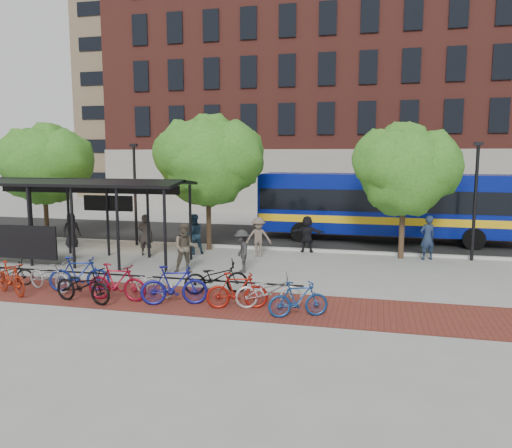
% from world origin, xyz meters
% --- Properties ---
extents(ground, '(160.00, 160.00, 0.00)m').
position_xyz_m(ground, '(0.00, 0.00, 0.00)').
color(ground, '#9E9E99').
rests_on(ground, ground).
extents(asphalt_street, '(160.00, 8.00, 0.01)m').
position_xyz_m(asphalt_street, '(0.00, 8.00, 0.01)').
color(asphalt_street, black).
rests_on(asphalt_street, ground).
extents(curb, '(160.00, 0.25, 0.12)m').
position_xyz_m(curb, '(0.00, 4.00, 0.06)').
color(curb, '#B7B7B2').
rests_on(curb, ground).
extents(brick_strip, '(24.00, 3.00, 0.01)m').
position_xyz_m(brick_strip, '(-2.00, -5.00, 0.00)').
color(brick_strip, maroon).
rests_on(brick_strip, ground).
extents(bike_rack_rail, '(12.00, 0.05, 0.95)m').
position_xyz_m(bike_rack_rail, '(-3.30, -4.10, 0.00)').
color(bike_rack_rail, black).
rests_on(bike_rack_rail, ground).
extents(building_brick, '(55.00, 14.00, 20.00)m').
position_xyz_m(building_brick, '(10.00, 26.00, 10.00)').
color(building_brick, maroon).
rests_on(building_brick, ground).
extents(building_tower, '(22.00, 22.00, 30.00)m').
position_xyz_m(building_tower, '(-16.00, 40.00, 15.00)').
color(building_tower, '#7A664C').
rests_on(building_tower, ground).
extents(bus_shelter, '(10.60, 3.07, 3.60)m').
position_xyz_m(bus_shelter, '(-8.13, -0.48, 3.00)').
color(bus_shelter, black).
rests_on(bus_shelter, ground).
extents(tree_a, '(4.90, 4.00, 6.18)m').
position_xyz_m(tree_a, '(-11.91, 3.35, 4.24)').
color(tree_a, '#382619').
rests_on(tree_a, ground).
extents(tree_b, '(5.15, 4.20, 6.47)m').
position_xyz_m(tree_b, '(-2.90, 3.35, 4.46)').
color(tree_b, '#382619').
rests_on(tree_b, ground).
extents(tree_c, '(4.66, 3.80, 5.92)m').
position_xyz_m(tree_c, '(6.09, 3.35, 4.05)').
color(tree_c, '#382619').
rests_on(tree_c, ground).
extents(lamp_post_left, '(0.35, 0.20, 5.12)m').
position_xyz_m(lamp_post_left, '(-7.00, 3.60, 2.75)').
color(lamp_post_left, black).
rests_on(lamp_post_left, ground).
extents(lamp_post_right, '(0.35, 0.20, 5.12)m').
position_xyz_m(lamp_post_right, '(9.00, 3.60, 2.75)').
color(lamp_post_right, black).
rests_on(lamp_post_right, ground).
extents(bus, '(13.30, 3.36, 3.58)m').
position_xyz_m(bus, '(5.32, 7.77, 2.05)').
color(bus, navy).
rests_on(bus, ground).
extents(bike_0, '(1.82, 1.27, 0.91)m').
position_xyz_m(bike_0, '(-7.67, -4.85, 0.45)').
color(bike_0, black).
rests_on(bike_0, ground).
extents(bike_1, '(1.89, 1.24, 1.10)m').
position_xyz_m(bike_1, '(-6.80, -5.74, 0.55)').
color(bike_1, maroon).
rests_on(bike_1, ground).
extents(bike_2, '(2.09, 1.22, 1.04)m').
position_xyz_m(bike_2, '(-5.83, -5.05, 0.52)').
color(bike_2, '#A0A0A2').
rests_on(bike_2, ground).
extents(bike_3, '(2.09, 1.18, 1.21)m').
position_xyz_m(bike_3, '(-4.80, -4.88, 0.60)').
color(bike_3, navy).
rests_on(bike_3, ground).
extents(bike_4, '(2.19, 1.08, 1.10)m').
position_xyz_m(bike_4, '(-3.95, -6.00, 0.55)').
color(bike_4, black).
rests_on(bike_4, ground).
extents(bike_5, '(2.00, 0.60, 1.19)m').
position_xyz_m(bike_5, '(-3.03, -5.55, 0.60)').
color(bike_5, maroon).
rests_on(bike_5, ground).
extents(bike_6, '(1.80, 1.15, 0.89)m').
position_xyz_m(bike_6, '(-2.12, -4.78, 0.45)').
color(bike_6, '#B9BABC').
rests_on(bike_6, ground).
extents(bike_7, '(2.14, 1.21, 1.24)m').
position_xyz_m(bike_7, '(-1.09, -5.56, 0.62)').
color(bike_7, navy).
rests_on(bike_7, ground).
extents(bike_8, '(2.23, 1.51, 1.11)m').
position_xyz_m(bike_8, '(-0.24, -4.04, 0.56)').
color(bike_8, black).
rests_on(bike_8, ground).
extents(bike_9, '(1.93, 1.00, 1.12)m').
position_xyz_m(bike_9, '(0.89, -5.46, 0.56)').
color(bike_9, maroon).
rests_on(bike_9, ground).
extents(bike_10, '(2.15, 1.22, 1.07)m').
position_xyz_m(bike_10, '(1.80, -5.19, 0.54)').
color(bike_10, '#ACACAF').
rests_on(bike_10, ground).
extents(bike_11, '(1.80, 1.14, 1.05)m').
position_xyz_m(bike_11, '(2.79, -5.82, 0.52)').
color(bike_11, navy).
rests_on(bike_11, ground).
extents(pedestrian_0, '(0.95, 0.99, 1.71)m').
position_xyz_m(pedestrian_0, '(-9.91, 2.36, 0.85)').
color(pedestrian_0, black).
rests_on(pedestrian_0, ground).
extents(pedestrian_1, '(0.74, 0.52, 1.91)m').
position_xyz_m(pedestrian_1, '(-5.37, 1.28, 0.95)').
color(pedestrian_1, '#362E2B').
rests_on(pedestrian_1, ground).
extents(pedestrian_2, '(1.15, 1.11, 1.87)m').
position_xyz_m(pedestrian_2, '(-3.31, 2.07, 0.94)').
color(pedestrian_2, '#1E3446').
rests_on(pedestrian_2, ground).
extents(pedestrian_3, '(1.32, 1.02, 1.80)m').
position_xyz_m(pedestrian_3, '(-0.26, 2.17, 0.90)').
color(pedestrian_3, brown).
rests_on(pedestrian_3, ground).
extents(pedestrian_5, '(1.65, 0.63, 1.74)m').
position_xyz_m(pedestrian_5, '(1.73, 3.80, 0.87)').
color(pedestrian_5, black).
rests_on(pedestrian_5, ground).
extents(pedestrian_7, '(0.85, 0.74, 1.96)m').
position_xyz_m(pedestrian_7, '(7.09, 3.31, 0.98)').
color(pedestrian_7, '#1D2A44').
rests_on(pedestrian_7, ground).
extents(pedestrian_8, '(1.18, 1.07, 1.97)m').
position_xyz_m(pedestrian_8, '(-2.32, -1.50, 0.99)').
color(pedestrian_8, brown).
rests_on(pedestrian_8, ground).
extents(pedestrian_9, '(1.02, 1.26, 1.69)m').
position_xyz_m(pedestrian_9, '(-0.20, -0.91, 0.85)').
color(pedestrian_9, '#2B2B2B').
rests_on(pedestrian_9, ground).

